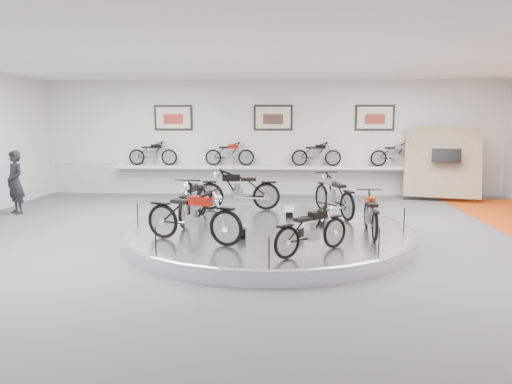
{
  "coord_description": "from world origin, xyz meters",
  "views": [
    {
      "loc": [
        0.29,
        -10.55,
        2.74
      ],
      "look_at": [
        -0.27,
        0.6,
        1.05
      ],
      "focal_mm": 35.0,
      "sensor_mm": 36.0,
      "label": 1
    }
  ],
  "objects_px": {
    "shelf": "(273,167)",
    "bike_a": "(334,194)",
    "bike_b": "(238,189)",
    "display_platform": "(268,234)",
    "bike_d": "(193,215)",
    "bike_f": "(371,213)",
    "bike_e": "(312,229)",
    "visitor": "(15,182)",
    "bike_c": "(194,199)"
  },
  "relations": [
    {
      "from": "bike_d",
      "to": "visitor",
      "type": "distance_m",
      "value": 7.16
    },
    {
      "from": "visitor",
      "to": "bike_f",
      "type": "bearing_deg",
      "value": 16.82
    },
    {
      "from": "bike_b",
      "to": "visitor",
      "type": "bearing_deg",
      "value": -9.08
    },
    {
      "from": "bike_a",
      "to": "bike_b",
      "type": "relative_size",
      "value": 0.96
    },
    {
      "from": "bike_a",
      "to": "bike_f",
      "type": "bearing_deg",
      "value": 175.38
    },
    {
      "from": "bike_d",
      "to": "visitor",
      "type": "bearing_deg",
      "value": 166.8
    },
    {
      "from": "visitor",
      "to": "bike_a",
      "type": "bearing_deg",
      "value": 27.75
    },
    {
      "from": "bike_d",
      "to": "bike_f",
      "type": "distance_m",
      "value": 3.68
    },
    {
      "from": "bike_a",
      "to": "bike_c",
      "type": "relative_size",
      "value": 1.0
    },
    {
      "from": "display_platform",
      "to": "visitor",
      "type": "distance_m",
      "value": 7.77
    },
    {
      "from": "bike_a",
      "to": "bike_f",
      "type": "distance_m",
      "value": 2.07
    },
    {
      "from": "display_platform",
      "to": "bike_d",
      "type": "height_order",
      "value": "bike_d"
    },
    {
      "from": "bike_d",
      "to": "bike_e",
      "type": "bearing_deg",
      "value": 5.82
    },
    {
      "from": "bike_a",
      "to": "bike_e",
      "type": "bearing_deg",
      "value": 147.54
    },
    {
      "from": "bike_a",
      "to": "bike_b",
      "type": "distance_m",
      "value": 2.52
    },
    {
      "from": "display_platform",
      "to": "bike_d",
      "type": "relative_size",
      "value": 3.5
    },
    {
      "from": "shelf",
      "to": "bike_b",
      "type": "distance_m",
      "value": 4.42
    },
    {
      "from": "shelf",
      "to": "bike_f",
      "type": "distance_m",
      "value": 7.28
    },
    {
      "from": "display_platform",
      "to": "bike_e",
      "type": "height_order",
      "value": "bike_e"
    },
    {
      "from": "bike_e",
      "to": "visitor",
      "type": "bearing_deg",
      "value": 107.89
    },
    {
      "from": "display_platform",
      "to": "bike_f",
      "type": "distance_m",
      "value": 2.31
    },
    {
      "from": "bike_a",
      "to": "bike_b",
      "type": "height_order",
      "value": "bike_b"
    },
    {
      "from": "bike_b",
      "to": "visitor",
      "type": "distance_m",
      "value": 6.43
    },
    {
      "from": "visitor",
      "to": "shelf",
      "type": "bearing_deg",
      "value": 62.94
    },
    {
      "from": "bike_a",
      "to": "bike_c",
      "type": "bearing_deg",
      "value": 84.82
    },
    {
      "from": "bike_b",
      "to": "bike_a",
      "type": "bearing_deg",
      "value": 163.25
    },
    {
      "from": "display_platform",
      "to": "bike_b",
      "type": "relative_size",
      "value": 3.42
    },
    {
      "from": "bike_c",
      "to": "bike_f",
      "type": "bearing_deg",
      "value": 81.49
    },
    {
      "from": "display_platform",
      "to": "bike_f",
      "type": "relative_size",
      "value": 4.15
    },
    {
      "from": "display_platform",
      "to": "shelf",
      "type": "bearing_deg",
      "value": 90.0
    },
    {
      "from": "display_platform",
      "to": "bike_f",
      "type": "xyz_separation_m",
      "value": [
        2.17,
        -0.54,
        0.6
      ]
    },
    {
      "from": "shelf",
      "to": "visitor",
      "type": "xyz_separation_m",
      "value": [
        -7.22,
        -3.63,
        -0.1
      ]
    },
    {
      "from": "display_platform",
      "to": "bike_c",
      "type": "height_order",
      "value": "bike_c"
    },
    {
      "from": "display_platform",
      "to": "shelf",
      "type": "xyz_separation_m",
      "value": [
        0.0,
        6.4,
        0.85
      ]
    },
    {
      "from": "bike_c",
      "to": "bike_e",
      "type": "bearing_deg",
      "value": 51.67
    },
    {
      "from": "shelf",
      "to": "bike_f",
      "type": "height_order",
      "value": "bike_f"
    },
    {
      "from": "display_platform",
      "to": "bike_b",
      "type": "height_order",
      "value": "bike_b"
    },
    {
      "from": "bike_c",
      "to": "display_platform",
      "type": "bearing_deg",
      "value": 79.74
    },
    {
      "from": "bike_b",
      "to": "bike_e",
      "type": "xyz_separation_m",
      "value": [
        1.68,
        -4.14,
        -0.11
      ]
    },
    {
      "from": "bike_a",
      "to": "bike_b",
      "type": "bearing_deg",
      "value": 55.63
    },
    {
      "from": "display_platform",
      "to": "bike_c",
      "type": "bearing_deg",
      "value": 162.76
    },
    {
      "from": "bike_b",
      "to": "bike_d",
      "type": "bearing_deg",
      "value": 77.83
    },
    {
      "from": "bike_a",
      "to": "bike_d",
      "type": "relative_size",
      "value": 0.98
    },
    {
      "from": "bike_e",
      "to": "bike_f",
      "type": "xyz_separation_m",
      "value": [
        1.32,
        1.54,
        0.01
      ]
    },
    {
      "from": "bike_c",
      "to": "visitor",
      "type": "bearing_deg",
      "value": -105.16
    },
    {
      "from": "shelf",
      "to": "bike_a",
      "type": "relative_size",
      "value": 6.13
    },
    {
      "from": "display_platform",
      "to": "bike_c",
      "type": "distance_m",
      "value": 1.95
    },
    {
      "from": "visitor",
      "to": "bike_c",
      "type": "bearing_deg",
      "value": 14.12
    },
    {
      "from": "bike_d",
      "to": "bike_f",
      "type": "bearing_deg",
      "value": 36.02
    },
    {
      "from": "display_platform",
      "to": "bike_e",
      "type": "xyz_separation_m",
      "value": [
        0.85,
        -2.08,
        0.59
      ]
    }
  ]
}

